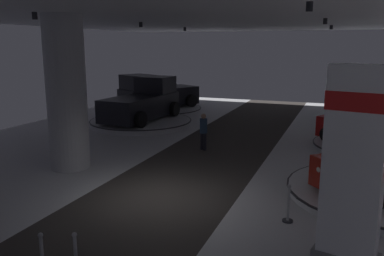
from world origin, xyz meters
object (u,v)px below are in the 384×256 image
Objects in this scene: pickup_truck_deep_right at (376,102)px; pickup_truck_deep_left at (155,94)px; display_platform_far_left at (141,122)px; brand_sign_pylon at (353,168)px; display_platform_mid_right at (384,193)px; pickup_truck_far_left at (144,102)px; display_platform_far_right at (369,147)px; column_left at (66,93)px; visitor_walking_near at (203,129)px; display_platform_deep_right at (380,120)px; display_car_far_right at (372,127)px; display_platform_deep_left at (160,109)px.

pickup_truck_deep_left is at bearing -175.88° from pickup_truck_deep_right.
pickup_truck_deep_right is at bearing 24.26° from display_platform_far_left.
display_platform_mid_right is (1.06, 4.49, -1.99)m from brand_sign_pylon.
brand_sign_pylon is 16.13m from pickup_truck_far_left.
brand_sign_pylon is 0.73× the size of display_platform_far_left.
display_platform_far_right is (-0.16, 5.79, -0.00)m from display_platform_mid_right.
pickup_truck_deep_left is (-13.24, 11.67, 1.03)m from display_platform_mid_right.
pickup_truck_far_left is (-10.85, 11.91, -0.88)m from brand_sign_pylon.
pickup_truck_deep_left is at bearing 101.93° from column_left.
visitor_walking_near is at bearing 47.67° from column_left.
column_left is 0.91× the size of display_platform_deep_right.
display_car_far_right is at bearing -7.94° from pickup_truck_far_left.
pickup_truck_deep_right is (0.41, 12.66, 1.05)m from display_platform_mid_right.
display_platform_deep_left is at bearing 126.17° from brand_sign_pylon.
visitor_walking_near is at bearing 154.74° from display_platform_mid_right.
pickup_truck_deep_left reaches higher than display_platform_mid_right.
display_platform_deep_left is (-12.02, 16.44, -2.00)m from brand_sign_pylon.
display_platform_far_left is 6.43m from visitor_walking_near.
pickup_truck_deep_right is at bearing 85.21° from display_platform_far_right.
display_platform_mid_right is 1.25× the size of display_car_far_right.
display_platform_deep_left is (-12.95, 6.18, -0.88)m from display_car_far_right.
column_left is 0.98× the size of pickup_truck_deep_right.
display_car_far_right is 0.84× the size of pickup_truck_far_left.
column_left is at bearing 159.26° from brand_sign_pylon.
display_platform_deep_left is at bearing -177.00° from pickup_truck_deep_right.
display_platform_mid_right is 7.61m from visitor_walking_near.
display_platform_far_right is 6.99m from display_platform_deep_right.
display_platform_deep_left is at bearing 125.56° from visitor_walking_near.
visitor_walking_near reaches higher than display_platform_far_right.
display_platform_deep_left is (-1.15, 4.86, -0.04)m from display_platform_far_left.
display_platform_deep_right is at bearing 51.41° from visitor_walking_near.
display_car_far_right is 14.37m from display_platform_deep_left.
display_platform_far_right is 0.83× the size of display_platform_far_left.
pickup_truck_far_left is (-1.32, 8.30, -1.51)m from column_left.
column_left is 17.52m from pickup_truck_deep_right.
visitor_walking_near is at bearing -52.86° from pickup_truck_deep_left.
display_car_far_right is at bearing -25.51° from display_platform_deep_left.
display_platform_far_right is at bearing -6.34° from display_platform_far_left.
brand_sign_pylon is at bearing -53.16° from visitor_walking_near.
pickup_truck_far_left is 6.58m from visitor_walking_near.
pickup_truck_deep_right is (11.00, 13.54, -1.56)m from column_left.
pickup_truck_far_left is 0.96× the size of pickup_truck_deep_left.
column_left reaches higher than display_platform_mid_right.
display_platform_deep_right reaches higher than display_platform_far_right.
display_platform_far_right is 11.91m from pickup_truck_far_left.
column_left is at bearing -79.01° from display_platform_deep_left.
display_platform_mid_right is 0.95× the size of display_platform_deep_right.
pickup_truck_deep_right is 3.52× the size of visitor_walking_near.
display_platform_mid_right is 5.84m from display_car_far_right.
display_platform_deep_right is 13.83m from display_platform_deep_left.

